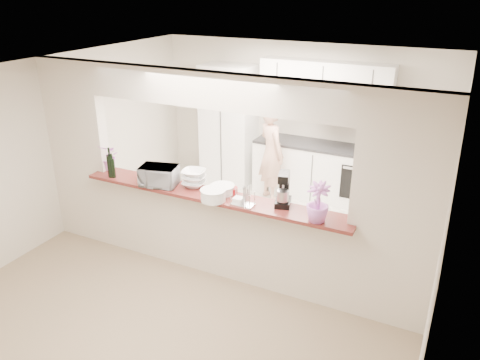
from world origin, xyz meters
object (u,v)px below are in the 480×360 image
Objects in this scene: refrigerator at (421,166)px; stand_mixer at (284,190)px; person at (271,154)px; toaster_oven at (159,176)px.

stand_mixer is (-1.20, -2.59, 0.41)m from refrigerator.
stand_mixer is 0.24× the size of person.
refrigerator reaches higher than toaster_oven.
refrigerator is at bearing 31.28° from toaster_oven.
stand_mixer is (1.55, 0.16, 0.05)m from toaster_oven.
refrigerator is at bearing -133.07° from person.
refrigerator reaches higher than stand_mixer.
refrigerator reaches higher than person.
stand_mixer is 2.52m from person.
person is at bearing -171.21° from refrigerator.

